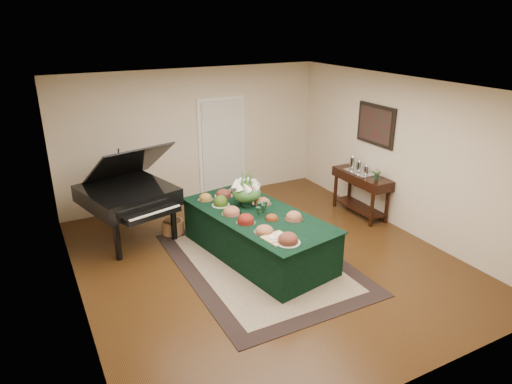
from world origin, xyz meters
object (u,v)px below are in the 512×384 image
floral_centerpiece (247,189)px  mahogany_sideboard (361,183)px  buffet_table (258,235)px  grand_piano (128,194)px

floral_centerpiece → mahogany_sideboard: size_ratio=0.38×
floral_centerpiece → buffet_table: bearing=-90.2°
buffet_table → mahogany_sideboard: bearing=11.8°
buffet_table → floral_centerpiece: 0.75m
grand_piano → mahogany_sideboard: (4.17, -1.04, -0.18)m
mahogany_sideboard → floral_centerpiece: bearing=-176.7°
buffet_table → grand_piano: (-1.64, 1.56, 0.45)m
mahogany_sideboard → grand_piano: bearing=166.0°
buffet_table → grand_piano: grand_piano is taller
buffet_table → mahogany_sideboard: (2.53, 0.53, 0.28)m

